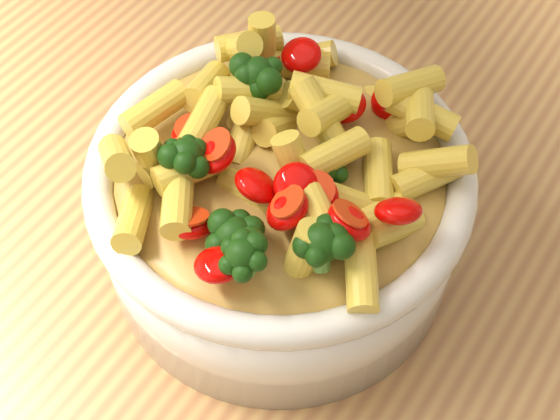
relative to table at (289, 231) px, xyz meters
The scene contains 3 objects.
table is the anchor object (origin of this frame).
serving_bowl 0.18m from the table, 61.27° to the right, with size 0.23×0.23×0.10m.
pasta_salad 0.23m from the table, 61.27° to the right, with size 0.18×0.18×0.04m.
Camera 1 is at (0.20, -0.31, 1.34)m, focal length 50.00 mm.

